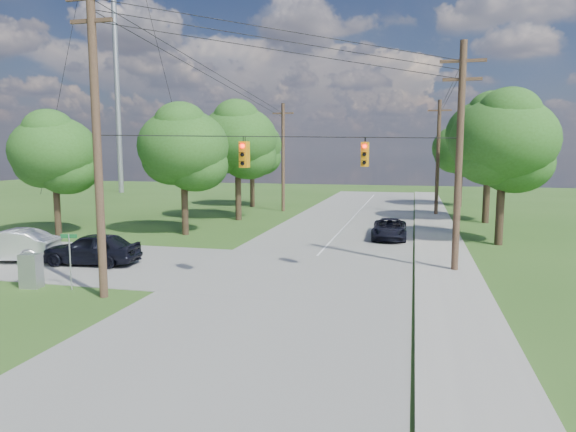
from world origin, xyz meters
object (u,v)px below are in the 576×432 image
(car_cross_dark, at_px, (92,249))
(car_main_north, at_px, (389,229))
(pole_ne, at_px, (459,154))
(pole_north_w, at_px, (283,156))
(pole_sw, at_px, (97,134))
(car_cross_silver, at_px, (7,246))
(control_cabinet, at_px, (31,271))
(pole_north_e, at_px, (438,157))

(car_cross_dark, xyz_separation_m, car_main_north, (13.93, 11.18, -0.16))
(pole_ne, xyz_separation_m, pole_north_w, (-13.90, 22.00, -0.34))
(pole_sw, relative_size, car_main_north, 2.60)
(car_cross_dark, distance_m, car_main_north, 17.86)
(car_main_north, bearing_deg, car_cross_silver, -149.16)
(car_main_north, bearing_deg, pole_north_w, 126.50)
(control_cabinet, bearing_deg, car_main_north, 42.92)
(car_cross_dark, bearing_deg, control_cabinet, -3.16)
(pole_north_e, relative_size, car_cross_silver, 2.01)
(car_cross_dark, relative_size, car_cross_silver, 0.94)
(pole_sw, distance_m, pole_north_e, 32.55)
(pole_ne, bearing_deg, car_cross_dark, -171.02)
(car_cross_dark, xyz_separation_m, control_cabinet, (0.13, -4.36, -0.12))
(pole_north_w, xyz_separation_m, control_cabinet, (-3.30, -29.10, -4.42))
(pole_ne, bearing_deg, pole_north_e, 90.00)
(car_cross_silver, bearing_deg, pole_sw, 48.77)
(pole_ne, xyz_separation_m, car_cross_silver, (-21.94, -3.19, -4.61))
(pole_north_w, xyz_separation_m, car_main_north, (10.50, -13.56, -4.46))
(pole_ne, bearing_deg, control_cabinet, -157.58)
(pole_north_e, height_order, pole_north_w, same)
(pole_north_w, bearing_deg, car_main_north, -52.25)
(pole_north_e, relative_size, car_main_north, 2.17)
(pole_north_e, distance_m, car_cross_silver, 33.67)
(pole_ne, distance_m, pole_north_e, 22.00)
(car_main_north, bearing_deg, control_cabinet, -132.86)
(pole_north_w, relative_size, car_cross_silver, 2.01)
(pole_ne, distance_m, pole_north_w, 26.03)
(pole_ne, height_order, car_main_north, pole_ne)
(control_cabinet, bearing_deg, car_cross_dark, 86.27)
(pole_north_e, bearing_deg, pole_ne, -90.00)
(pole_sw, relative_size, car_cross_dark, 2.56)
(car_cross_silver, relative_size, car_main_north, 1.08)
(pole_north_w, distance_m, control_cabinet, 29.61)
(pole_north_w, xyz_separation_m, car_cross_dark, (-3.43, -24.74, -4.30))
(pole_sw, relative_size, control_cabinet, 8.44)
(pole_north_e, bearing_deg, car_main_north, -104.07)
(pole_north_w, bearing_deg, control_cabinet, -96.47)
(pole_sw, xyz_separation_m, pole_north_w, (-0.40, 29.60, -1.10))
(pole_sw, distance_m, pole_north_w, 29.62)
(pole_ne, relative_size, pole_north_e, 1.05)
(pole_north_e, bearing_deg, pole_sw, -114.52)
(car_cross_dark, bearing_deg, pole_sw, 33.35)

